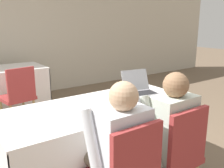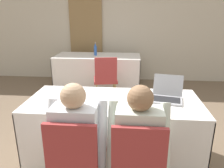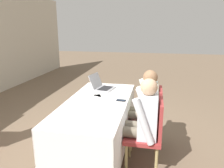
{
  "view_description": "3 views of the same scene",
  "coord_description": "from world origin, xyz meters",
  "px_view_note": "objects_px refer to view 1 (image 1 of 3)",
  "views": [
    {
      "loc": [
        -1.21,
        -1.91,
        1.52
      ],
      "look_at": [
        0.0,
        -0.21,
        1.0
      ],
      "focal_mm": 40.0,
      "sensor_mm": 36.0,
      "label": 1
    },
    {
      "loc": [
        0.18,
        -2.21,
        1.65
      ],
      "look_at": [
        0.0,
        -0.21,
        1.0
      ],
      "focal_mm": 35.0,
      "sensor_mm": 36.0,
      "label": 2
    },
    {
      "loc": [
        -2.7,
        -0.75,
        1.73
      ],
      "look_at": [
        0.0,
        -0.21,
        1.0
      ],
      "focal_mm": 35.0,
      "sensor_mm": 36.0,
      "label": 3
    }
  ],
  "objects_px": {
    "cell_phone": "(127,112)",
    "person_white_shirt": "(166,130)",
    "chair_far_spare": "(19,94)",
    "person_checkered_shirt": "(116,148)",
    "laptop": "(140,90)",
    "chair_near_right": "(174,153)"
  },
  "relations": [
    {
      "from": "chair_far_spare",
      "to": "person_checkered_shirt",
      "type": "relative_size",
      "value": 0.77
    },
    {
      "from": "cell_phone",
      "to": "chair_near_right",
      "type": "xyz_separation_m",
      "value": [
        0.18,
        -0.4,
        -0.26
      ]
    },
    {
      "from": "chair_far_spare",
      "to": "chair_near_right",
      "type": "bearing_deg",
      "value": 92.95
    },
    {
      "from": "cell_phone",
      "to": "person_white_shirt",
      "type": "distance_m",
      "value": 0.36
    },
    {
      "from": "person_checkered_shirt",
      "to": "person_white_shirt",
      "type": "xyz_separation_m",
      "value": [
        0.51,
        0.0,
        0.0
      ]
    },
    {
      "from": "laptop",
      "to": "chair_near_right",
      "type": "xyz_separation_m",
      "value": [
        -0.33,
        -0.79,
        -0.3
      ]
    },
    {
      "from": "person_white_shirt",
      "to": "cell_phone",
      "type": "bearing_deg",
      "value": -59.36
    },
    {
      "from": "cell_phone",
      "to": "person_white_shirt",
      "type": "bearing_deg",
      "value": -55.2
    },
    {
      "from": "chair_near_right",
      "to": "person_checkered_shirt",
      "type": "xyz_separation_m",
      "value": [
        -0.51,
        0.1,
        0.16
      ]
    },
    {
      "from": "person_white_shirt",
      "to": "chair_near_right",
      "type": "bearing_deg",
      "value": 90.0
    },
    {
      "from": "laptop",
      "to": "chair_far_spare",
      "type": "height_order",
      "value": "laptop"
    },
    {
      "from": "laptop",
      "to": "chair_far_spare",
      "type": "xyz_separation_m",
      "value": [
        -0.88,
        1.67,
        -0.3
      ]
    },
    {
      "from": "laptop",
      "to": "chair_far_spare",
      "type": "relative_size",
      "value": 0.45
    },
    {
      "from": "chair_far_spare",
      "to": "laptop",
      "type": "bearing_deg",
      "value": 107.95
    },
    {
      "from": "chair_near_right",
      "to": "chair_far_spare",
      "type": "bearing_deg",
      "value": -77.4
    },
    {
      "from": "laptop",
      "to": "person_checkered_shirt",
      "type": "xyz_separation_m",
      "value": [
        -0.83,
        -0.68,
        -0.14
      ]
    },
    {
      "from": "chair_near_right",
      "to": "person_white_shirt",
      "type": "distance_m",
      "value": 0.19
    },
    {
      "from": "chair_far_spare",
      "to": "person_white_shirt",
      "type": "bearing_deg",
      "value": 93.48
    },
    {
      "from": "person_checkered_shirt",
      "to": "person_white_shirt",
      "type": "bearing_deg",
      "value": -180.0
    },
    {
      "from": "laptop",
      "to": "chair_near_right",
      "type": "relative_size",
      "value": 0.45
    },
    {
      "from": "laptop",
      "to": "person_checkered_shirt",
      "type": "relative_size",
      "value": 0.35
    },
    {
      "from": "chair_near_right",
      "to": "person_checkered_shirt",
      "type": "distance_m",
      "value": 0.54
    }
  ]
}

